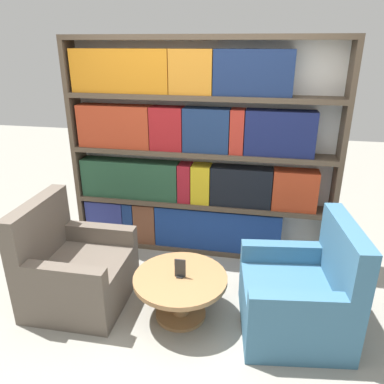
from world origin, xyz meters
name	(u,v)px	position (x,y,z in m)	size (l,w,h in m)	color
ground_plane	(170,335)	(0.00, 0.00, 0.00)	(14.00, 14.00, 0.00)	gray
bookshelf	(193,155)	(-0.08, 1.42, 1.09)	(2.76, 0.30, 2.25)	silver
armchair_left	(74,270)	(-0.94, 0.29, 0.31)	(0.82, 0.84, 0.95)	brown
armchair_right	(300,296)	(1.00, 0.29, 0.31)	(0.91, 0.93, 0.95)	#386684
coffee_table	(180,288)	(0.03, 0.25, 0.28)	(0.78, 0.78, 0.39)	olive
table_sign	(180,269)	(0.03, 0.25, 0.46)	(0.09, 0.06, 0.16)	black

